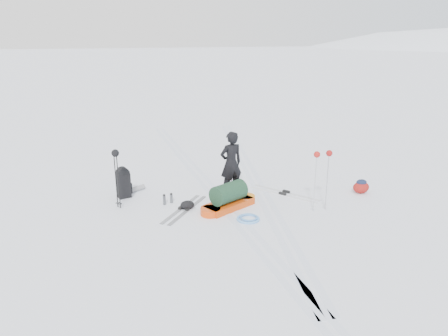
{
  "coord_description": "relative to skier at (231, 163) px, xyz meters",
  "views": [
    {
      "loc": [
        -2.5,
        -9.95,
        4.2
      ],
      "look_at": [
        0.01,
        -0.04,
        0.95
      ],
      "focal_mm": 35.0,
      "sensor_mm": 36.0,
      "label": 1
    }
  ],
  "objects": [
    {
      "name": "skier",
      "position": [
        0.0,
        0.0,
        0.0
      ],
      "size": [
        0.71,
        0.55,
        1.72
      ],
      "primitive_type": "imported",
      "rotation": [
        0.0,
        0.0,
        3.39
      ],
      "color": "black",
      "rests_on": "ground"
    },
    {
      "name": "rope_coil",
      "position": [
        -0.03,
        -1.68,
        -0.83
      ],
      "size": [
        0.63,
        0.63,
        0.07
      ],
      "rotation": [
        0.0,
        0.0,
        -0.19
      ],
      "color": "#63A9F0",
      "rests_on": "ground"
    },
    {
      "name": "pulk_sled",
      "position": [
        -0.3,
        -0.9,
        -0.61
      ],
      "size": [
        1.71,
        1.26,
        0.65
      ],
      "rotation": [
        0.0,
        0.0,
        0.52
      ],
      "color": "#C7400B",
      "rests_on": "ground"
    },
    {
      "name": "touring_skis_white",
      "position": [
        1.39,
        -0.35,
        -0.84
      ],
      "size": [
        1.48,
        1.74,
        0.07
      ],
      "rotation": [
        0.0,
        0.0,
        -0.89
      ],
      "color": "silver",
      "rests_on": "ground"
    },
    {
      "name": "stuff_sack",
      "position": [
        -1.3,
        -0.71,
        -0.75
      ],
      "size": [
        0.4,
        0.34,
        0.21
      ],
      "rotation": [
        0.0,
        0.0,
        0.28
      ],
      "color": "black",
      "rests_on": "ground"
    },
    {
      "name": "snow_hill_backdrop",
      "position": [
        62.33,
        83.45,
        -69.88
      ],
      "size": [
        359.5,
        192.0,
        162.45
      ],
      "color": "white",
      "rests_on": "ground"
    },
    {
      "name": "ski_tracks",
      "position": [
        0.25,
        0.3,
        -0.85
      ],
      "size": [
        3.38,
        17.97,
        0.01
      ],
      "color": "silver",
      "rests_on": "ground"
    },
    {
      "name": "ski_poles_silver",
      "position": [
        1.81,
        -1.57,
        0.4
      ],
      "size": [
        0.48,
        0.18,
        1.5
      ],
      "rotation": [
        0.0,
        0.0,
        0.24
      ],
      "color": "silver",
      "rests_on": "ground"
    },
    {
      "name": "thermos_pair",
      "position": [
        -1.72,
        -0.26,
        -0.73
      ],
      "size": [
        0.28,
        0.18,
        0.28
      ],
      "rotation": [
        0.0,
        0.0,
        -0.35
      ],
      "color": "#515358",
      "rests_on": "ground"
    },
    {
      "name": "expedition_rucksack",
      "position": [
        -2.72,
        0.51,
        -0.48
      ],
      "size": [
        0.76,
        0.73,
        0.82
      ],
      "rotation": [
        0.0,
        0.0,
        0.28
      ],
      "color": "black",
      "rests_on": "ground"
    },
    {
      "name": "ski_poles_black",
      "position": [
        -2.91,
        -0.21,
        0.36
      ],
      "size": [
        0.18,
        0.18,
        1.49
      ],
      "rotation": [
        0.0,
        0.0,
        0.07
      ],
      "color": "black",
      "rests_on": "ground"
    },
    {
      "name": "small_daypack",
      "position": [
        3.41,
        -0.77,
        -0.67
      ],
      "size": [
        0.48,
        0.38,
        0.38
      ],
      "rotation": [
        0.0,
        0.0,
        -0.11
      ],
      "color": "maroon",
      "rests_on": "ground"
    },
    {
      "name": "ground",
      "position": [
        -0.36,
        -0.57,
        -0.86
      ],
      "size": [
        200.0,
        200.0,
        0.0
      ],
      "primitive_type": "plane",
      "color": "white",
      "rests_on": "ground"
    },
    {
      "name": "touring_skis_grey",
      "position": [
        -1.37,
        -0.73,
        -0.84
      ],
      "size": [
        1.37,
        1.71,
        0.07
      ],
      "rotation": [
        0.0,
        0.0,
        0.94
      ],
      "color": "gray",
      "rests_on": "ground"
    }
  ]
}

